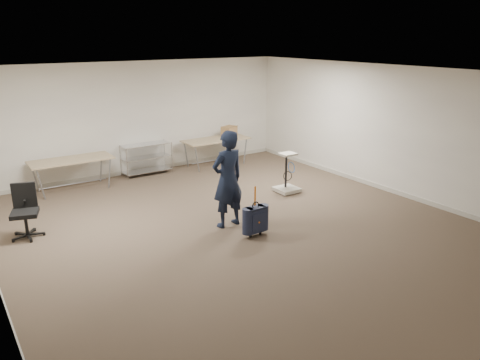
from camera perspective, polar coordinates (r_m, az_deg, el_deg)
ground at (r=8.65m, az=-0.16°, el=-5.92°), size 9.00×9.00×0.00m
room_shell at (r=9.73m, az=-4.69°, el=-2.96°), size 8.00×9.00×9.00m
folding_table_left at (r=11.19m, az=-19.88°, el=2.14°), size 1.80×0.75×0.73m
folding_table_right at (r=12.60m, az=-2.96°, el=4.78°), size 1.80×0.75×0.73m
wire_shelf at (r=12.05m, az=-11.34°, el=2.71°), size 1.22×0.47×0.80m
person at (r=8.47m, az=-1.51°, el=0.08°), size 0.69×0.49×1.80m
suitcase at (r=8.22m, az=1.89°, el=-4.83°), size 0.34×0.20×0.92m
office_chair at (r=9.04m, az=-24.61°, el=-4.58°), size 0.57×0.57×0.94m
equipment_cart at (r=10.58m, az=5.76°, el=-0.23°), size 0.50×0.50×0.90m
cardboard_box at (r=12.82m, az=-1.33°, el=5.93°), size 0.47×0.41×0.29m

